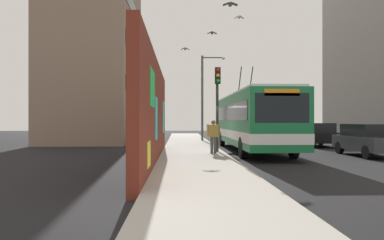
{
  "coord_description": "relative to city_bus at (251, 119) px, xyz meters",
  "views": [
    {
      "loc": [
        -18.63,
        2.33,
        1.77
      ],
      "look_at": [
        1.33,
        1.58,
        1.78
      ],
      "focal_mm": 32.4,
      "sensor_mm": 36.0,
      "label": 1
    }
  ],
  "objects": [
    {
      "name": "parked_car_black",
      "position": [
        3.43,
        -5.2,
        -0.98
      ],
      "size": [
        4.11,
        1.89,
        1.58
      ],
      "color": "black",
      "rests_on": "ground_plane"
    },
    {
      "name": "ground_plane",
      "position": [
        -1.04,
        1.8,
        -1.81
      ],
      "size": [
        80.0,
        80.0,
        0.0
      ],
      "primitive_type": "plane",
      "color": "black"
    },
    {
      "name": "sidewalk_slab",
      "position": [
        -1.04,
        3.4,
        -1.74
      ],
      "size": [
        48.0,
        3.2,
        0.15
      ],
      "primitive_type": "cube",
      "color": "#ADA8A0",
      "rests_on": "ground_plane"
    },
    {
      "name": "flying_pigeons",
      "position": [
        -2.15,
        2.41,
        5.18
      ],
      "size": [
        9.88,
        3.58,
        2.22
      ],
      "color": "slate"
    },
    {
      "name": "building_far_left",
      "position": [
        9.04,
        11.0,
        8.63
      ],
      "size": [
        10.62,
        6.34,
        20.88
      ],
      "color": "gray",
      "rests_on": "ground_plane"
    },
    {
      "name": "graffiti_wall",
      "position": [
        -5.2,
        5.15,
        0.29
      ],
      "size": [
        13.68,
        0.32,
        4.2
      ],
      "color": "maroon",
      "rests_on": "ground_plane"
    },
    {
      "name": "curbside_puddle",
      "position": [
        -1.77,
        1.2,
        -1.81
      ],
      "size": [
        1.1,
        1.1,
        0.0
      ],
      "primitive_type": "cylinder",
      "color": "black",
      "rests_on": "ground_plane"
    },
    {
      "name": "traffic_light",
      "position": [
        -1.96,
        2.15,
        1.26
      ],
      "size": [
        0.49,
        0.28,
        4.35
      ],
      "color": "#2D382D",
      "rests_on": "sidewalk_slab"
    },
    {
      "name": "pedestrian_at_curb",
      "position": [
        -2.85,
        2.45,
        -0.71
      ],
      "size": [
        0.22,
        0.66,
        1.62
      ],
      "color": "#595960",
      "rests_on": "sidewalk_slab"
    },
    {
      "name": "parked_car_dark_gray",
      "position": [
        -3.0,
        -5.2,
        -0.98
      ],
      "size": [
        4.11,
        1.88,
        1.58
      ],
      "color": "#38383D",
      "rests_on": "ground_plane"
    },
    {
      "name": "city_bus",
      "position": [
        0.0,
        0.0,
        0.0
      ],
      "size": [
        12.0,
        2.64,
        5.04
      ],
      "color": "#19723F",
      "rests_on": "ground_plane"
    },
    {
      "name": "street_lamp",
      "position": [
        8.12,
        2.03,
        2.26
      ],
      "size": [
        0.44,
        1.94,
        6.82
      ],
      "color": "#4C4C51",
      "rests_on": "sidewalk_slab"
    }
  ]
}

